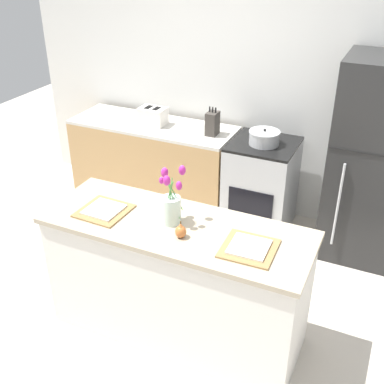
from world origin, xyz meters
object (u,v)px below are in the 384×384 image
(plate_setting_right, at_px, (249,248))
(knife_block, at_px, (212,123))
(stove_range, at_px, (261,186))
(pear_figurine, at_px, (181,231))
(toaster, at_px, (153,116))
(cooking_pot, at_px, (264,138))
(plate_setting_left, at_px, (104,210))
(flower_vase, at_px, (171,205))
(refrigerator, at_px, (373,163))

(plate_setting_right, distance_m, knife_block, 1.89)
(stove_range, bearing_deg, plate_setting_right, -75.76)
(pear_figurine, bearing_deg, toaster, 123.71)
(stove_range, xyz_separation_m, toaster, (-1.15, -0.01, 0.53))
(stove_range, bearing_deg, toaster, -179.59)
(toaster, height_order, cooking_pot, toaster)
(stove_range, distance_m, toaster, 1.26)
(plate_setting_left, bearing_deg, plate_setting_right, 0.00)
(toaster, bearing_deg, flower_vase, -57.38)
(pear_figurine, relative_size, toaster, 0.42)
(stove_range, xyz_separation_m, plate_setting_left, (-0.62, -1.66, 0.48))
(knife_block, bearing_deg, pear_figurine, -73.68)
(refrigerator, height_order, pear_figurine, refrigerator)
(stove_range, relative_size, knife_block, 3.30)
(plate_setting_left, xyz_separation_m, plate_setting_right, (1.04, 0.00, 0.00))
(plate_setting_right, xyz_separation_m, cooking_pot, (-0.41, 1.63, 0.03))
(pear_figurine, relative_size, plate_setting_left, 0.36)
(refrigerator, relative_size, plate_setting_left, 5.32)
(plate_setting_left, distance_m, knife_block, 1.65)
(pear_figurine, relative_size, plate_setting_right, 0.36)
(stove_range, bearing_deg, cooking_pot, -78.19)
(cooking_pot, bearing_deg, stove_range, 101.81)
(stove_range, distance_m, pear_figurine, 1.79)
(stove_range, distance_m, cooking_pot, 0.51)
(pear_figurine, bearing_deg, knife_block, 106.32)
(plate_setting_right, bearing_deg, stove_range, 104.24)
(pear_figurine, bearing_deg, plate_setting_left, 174.67)
(stove_range, xyz_separation_m, pear_figurine, (-0.01, -1.71, 0.52))
(pear_figurine, height_order, plate_setting_right, pear_figurine)
(cooking_pot, distance_m, knife_block, 0.52)
(knife_block, bearing_deg, cooking_pot, -1.88)
(plate_setting_right, relative_size, toaster, 1.18)
(flower_vase, xyz_separation_m, toaster, (-1.01, 1.57, -0.07))
(plate_setting_left, height_order, toaster, toaster)
(cooking_pot, height_order, knife_block, knife_block)
(toaster, bearing_deg, knife_block, -0.12)
(toaster, distance_m, cooking_pot, 1.15)
(toaster, xyz_separation_m, cooking_pot, (1.15, -0.02, -0.02))
(refrigerator, height_order, knife_block, refrigerator)
(flower_vase, bearing_deg, pear_figurine, -45.29)
(plate_setting_right, relative_size, cooking_pot, 1.18)
(flower_vase, relative_size, plate_setting_right, 1.17)
(pear_figurine, bearing_deg, stove_range, 89.67)
(pear_figurine, height_order, cooking_pot, cooking_pot)
(stove_range, xyz_separation_m, plate_setting_right, (0.42, -1.66, 0.48))
(knife_block, bearing_deg, stove_range, 1.09)
(plate_setting_left, relative_size, plate_setting_right, 1.00)
(refrigerator, bearing_deg, flower_vase, -124.60)
(flower_vase, height_order, cooking_pot, flower_vase)
(cooking_pot, bearing_deg, knife_block, 178.12)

